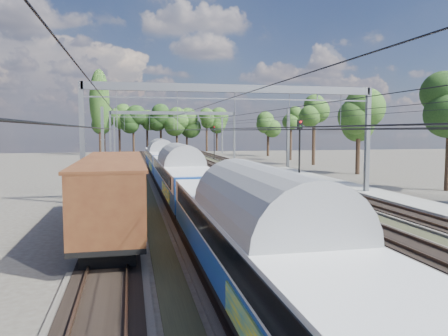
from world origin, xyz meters
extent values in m
cube|color=#47423A|center=(-9.00, 45.00, 0.07)|extent=(3.00, 130.00, 0.15)
cube|color=black|center=(-9.00, 45.00, 0.17)|extent=(2.50, 130.00, 0.06)
cube|color=#473326|center=(-9.72, 45.00, 0.27)|extent=(0.08, 130.00, 0.14)
cube|color=#473326|center=(-8.28, 45.00, 0.27)|extent=(0.08, 130.00, 0.14)
cube|color=#47423A|center=(-4.50, 45.00, 0.07)|extent=(3.00, 130.00, 0.15)
cube|color=black|center=(-4.50, 45.00, 0.17)|extent=(2.50, 130.00, 0.06)
cube|color=#473326|center=(-5.22, 45.00, 0.27)|extent=(0.08, 130.00, 0.14)
cube|color=#473326|center=(-3.78, 45.00, 0.27)|extent=(0.08, 130.00, 0.14)
cube|color=#47423A|center=(0.00, 45.00, 0.07)|extent=(3.00, 130.00, 0.15)
cube|color=black|center=(0.00, 45.00, 0.17)|extent=(2.50, 130.00, 0.06)
cube|color=#473326|center=(-0.72, 45.00, 0.27)|extent=(0.08, 130.00, 0.14)
cube|color=#473326|center=(0.72, 45.00, 0.27)|extent=(0.08, 130.00, 0.14)
cube|color=#47423A|center=(4.50, 45.00, 0.07)|extent=(3.00, 130.00, 0.15)
cube|color=black|center=(4.50, 45.00, 0.17)|extent=(2.50, 130.00, 0.06)
cube|color=#473326|center=(3.78, 45.00, 0.27)|extent=(0.08, 130.00, 0.14)
cube|color=#473326|center=(5.22, 45.00, 0.27)|extent=(0.08, 130.00, 0.14)
cube|color=#47423A|center=(9.00, 45.00, 0.07)|extent=(3.00, 130.00, 0.15)
cube|color=black|center=(9.00, 45.00, 0.17)|extent=(2.50, 130.00, 0.06)
cube|color=#473326|center=(8.28, 45.00, 0.27)|extent=(0.08, 130.00, 0.14)
cube|color=#473326|center=(9.72, 45.00, 0.27)|extent=(0.08, 130.00, 0.14)
cube|color=#2D2A1D|center=(-6.75, 45.00, 0.03)|extent=(1.10, 130.00, 0.05)
cube|color=#2D2A1D|center=(-2.25, 45.00, 0.03)|extent=(1.10, 130.00, 0.05)
cube|color=#2D2A1D|center=(2.25, 45.00, 0.03)|extent=(1.10, 130.00, 0.05)
cube|color=#2D2A1D|center=(6.75, 45.00, 0.03)|extent=(1.10, 130.00, 0.05)
cube|color=gray|center=(-11.50, 30.00, 4.50)|extent=(0.35, 0.35, 9.00)
cube|color=gray|center=(11.50, 30.00, 4.50)|extent=(0.35, 0.35, 9.00)
cube|color=gray|center=(0.00, 30.00, 8.70)|extent=(23.00, 0.35, 0.60)
cube|color=gray|center=(-11.50, 78.00, 4.50)|extent=(0.35, 0.35, 9.00)
cube|color=gray|center=(11.50, 78.00, 4.50)|extent=(0.35, 0.35, 9.00)
cube|color=gray|center=(0.00, 78.00, 8.70)|extent=(23.00, 0.35, 0.60)
cube|color=gray|center=(-11.50, 55.00, 4.25)|extent=(0.35, 0.35, 8.50)
cube|color=gray|center=(-11.50, 100.00, 4.25)|extent=(0.35, 0.35, 8.50)
cube|color=gray|center=(13.80, 55.00, 4.25)|extent=(0.35, 0.35, 8.50)
cube|color=gray|center=(13.80, 100.00, 4.25)|extent=(0.35, 0.35, 8.50)
cylinder|color=black|center=(-9.00, 45.00, 5.50)|extent=(0.03, 130.00, 0.03)
cylinder|color=black|center=(-9.00, 45.00, 6.60)|extent=(0.03, 130.00, 0.03)
cylinder|color=black|center=(-4.50, 45.00, 5.50)|extent=(0.03, 130.00, 0.03)
cylinder|color=black|center=(-4.50, 45.00, 6.60)|extent=(0.03, 130.00, 0.03)
cylinder|color=black|center=(0.00, 45.00, 5.50)|extent=(0.03, 130.00, 0.03)
cylinder|color=black|center=(0.00, 45.00, 6.60)|extent=(0.03, 130.00, 0.03)
cylinder|color=black|center=(4.50, 45.00, 5.50)|extent=(0.03, 130.00, 0.03)
cylinder|color=black|center=(4.50, 45.00, 6.60)|extent=(0.03, 130.00, 0.03)
cylinder|color=black|center=(9.00, 45.00, 5.50)|extent=(0.03, 130.00, 0.03)
cylinder|color=black|center=(9.00, 45.00, 6.60)|extent=(0.03, 130.00, 0.03)
cylinder|color=black|center=(-14.47, 112.90, 3.14)|extent=(0.56, 0.56, 6.28)
sphere|color=#173714|center=(-14.47, 112.90, 8.17)|extent=(4.91, 4.91, 4.91)
cylinder|color=black|center=(-10.03, 110.91, 2.86)|extent=(0.56, 0.56, 5.71)
sphere|color=#173714|center=(-10.03, 110.91, 7.42)|extent=(4.96, 4.96, 4.96)
cylinder|color=black|center=(-6.56, 111.12, 2.92)|extent=(0.56, 0.56, 5.83)
sphere|color=#173714|center=(-6.56, 111.12, 7.58)|extent=(5.13, 5.13, 5.13)
cylinder|color=black|center=(-3.28, 112.96, 3.13)|extent=(0.56, 0.56, 6.25)
sphere|color=#173714|center=(-3.28, 112.96, 8.13)|extent=(4.16, 4.16, 4.16)
cylinder|color=black|center=(0.88, 112.41, 3.45)|extent=(0.56, 0.56, 6.90)
sphere|color=#173714|center=(0.88, 112.41, 8.97)|extent=(5.01, 5.01, 5.01)
cylinder|color=black|center=(3.75, 110.07, 2.96)|extent=(0.56, 0.56, 5.93)
sphere|color=#173714|center=(3.75, 110.07, 7.70)|extent=(4.67, 4.67, 4.67)
cylinder|color=black|center=(7.24, 113.76, 3.47)|extent=(0.56, 0.56, 6.95)
sphere|color=#173714|center=(7.24, 113.76, 9.03)|extent=(4.54, 4.54, 4.54)
cylinder|color=black|center=(10.87, 110.19, 3.21)|extent=(0.56, 0.56, 6.42)
sphere|color=#173714|center=(10.87, 110.19, 8.34)|extent=(4.99, 4.99, 4.99)
cylinder|color=black|center=(14.12, 110.50, 2.90)|extent=(0.56, 0.56, 5.79)
sphere|color=#173714|center=(14.12, 110.50, 7.53)|extent=(4.61, 4.61, 4.61)
cylinder|color=black|center=(19.74, 46.34, 3.35)|extent=(0.56, 0.56, 6.71)
sphere|color=#173714|center=(19.74, 46.34, 8.72)|extent=(4.63, 4.63, 4.63)
cylinder|color=black|center=(20.34, 58.96, 2.69)|extent=(0.56, 0.56, 5.38)
sphere|color=#173714|center=(20.34, 58.96, 6.99)|extent=(3.79, 3.79, 3.79)
cylinder|color=black|center=(20.70, 72.10, 2.88)|extent=(0.56, 0.56, 5.76)
sphere|color=#173714|center=(20.70, 72.10, 7.49)|extent=(3.44, 3.44, 3.44)
cylinder|color=black|center=(19.99, 86.62, 3.28)|extent=(0.56, 0.56, 6.56)
sphere|color=#173714|center=(19.99, 86.62, 8.53)|extent=(4.46, 4.46, 4.46)
cylinder|color=black|center=(-14.50, 98.00, 8.00)|extent=(0.70, 0.70, 16.00)
ellipsoid|color=#214D19|center=(-14.50, 98.00, 12.00)|extent=(4.40, 4.40, 14.08)
cube|color=black|center=(-4.50, 14.98, 0.55)|extent=(2.02, 3.03, 0.81)
cube|color=navy|center=(-4.50, 7.91, 2.07)|extent=(2.83, 20.18, 1.92)
cube|color=silver|center=(-4.50, 7.91, 2.57)|extent=(2.91, 19.37, 0.96)
cube|color=black|center=(-3.04, 7.91, 2.57)|extent=(0.04, 17.15, 0.71)
cylinder|color=gray|center=(-4.50, 7.91, 3.03)|extent=(2.87, 20.18, 2.87)
cube|color=black|center=(-4.50, 21.63, 0.55)|extent=(2.02, 3.03, 0.81)
cube|color=black|center=(-4.50, 35.76, 0.55)|extent=(2.02, 3.03, 0.81)
cube|color=navy|center=(-4.50, 28.69, 2.07)|extent=(2.83, 20.18, 1.92)
cube|color=silver|center=(-4.50, 28.69, 2.57)|extent=(2.91, 19.37, 0.96)
cube|color=black|center=(-3.04, 28.69, 2.57)|extent=(0.04, 17.15, 0.71)
cube|color=#FFEB0D|center=(-4.50, 24.25, 1.56)|extent=(2.93, 5.65, 0.71)
cylinder|color=gray|center=(-4.50, 28.69, 3.03)|extent=(2.87, 20.18, 2.87)
cube|color=black|center=(-4.50, 42.41, 0.55)|extent=(2.02, 3.03, 0.81)
cube|color=black|center=(-4.50, 56.54, 0.55)|extent=(2.02, 3.03, 0.81)
cube|color=navy|center=(-4.50, 49.47, 2.07)|extent=(2.83, 20.18, 1.92)
cube|color=silver|center=(-4.50, 49.47, 2.57)|extent=(2.91, 19.37, 0.96)
cube|color=black|center=(-3.04, 49.47, 2.57)|extent=(0.04, 17.15, 0.71)
cube|color=#FFEB0D|center=(-4.50, 45.03, 1.56)|extent=(2.93, 5.65, 0.71)
cylinder|color=gray|center=(-4.50, 49.47, 3.03)|extent=(2.87, 20.18, 2.87)
cube|color=black|center=(-9.00, 14.71, 0.53)|extent=(2.12, 2.76, 0.74)
cube|color=black|center=(-9.00, 25.10, 0.53)|extent=(2.12, 2.76, 0.74)
cube|color=black|center=(-9.00, 19.90, 1.01)|extent=(2.86, 14.85, 0.21)
cube|color=#532816|center=(-9.00, 19.90, 2.49)|extent=(2.86, 14.85, 2.76)
cube|color=#532816|center=(-9.00, 19.90, 3.93)|extent=(3.08, 14.85, 0.13)
imported|color=black|center=(4.78, 47.66, 0.91)|extent=(0.63, 0.77, 1.83)
cylinder|color=black|center=(5.02, 29.00, 2.75)|extent=(0.15, 0.15, 5.50)
cube|color=black|center=(5.02, 29.00, 5.89)|extent=(0.39, 0.25, 0.77)
sphere|color=red|center=(5.02, 28.85, 6.11)|extent=(0.18, 0.18, 0.18)
sphere|color=#0C9919|center=(5.02, 28.85, 5.72)|extent=(0.18, 0.18, 0.18)
cylinder|color=black|center=(7.34, 76.64, 2.75)|extent=(0.15, 0.15, 5.51)
cube|color=black|center=(7.34, 76.64, 5.89)|extent=(0.45, 0.37, 0.77)
sphere|color=red|center=(7.34, 76.49, 6.11)|extent=(0.18, 0.18, 0.18)
sphere|color=#0C9919|center=(7.34, 76.49, 5.73)|extent=(0.18, 0.18, 0.18)
camera|label=1|loc=(-8.10, -3.43, 5.42)|focal=35.00mm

